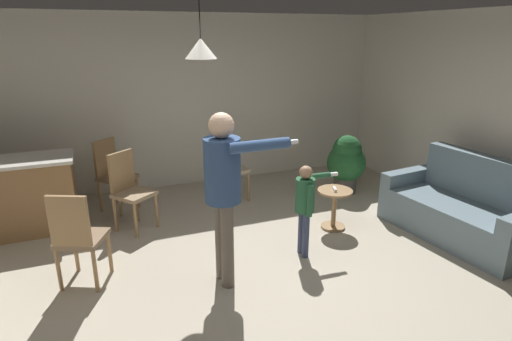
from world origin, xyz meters
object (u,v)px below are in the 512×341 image
kitchen_counter (23,196)px  potted_plant_corner (346,162)px  spare_remote_on_table (335,189)px  person_adult (224,181)px  person_child (306,201)px  dining_chair_near_wall (227,166)px  dining_chair_by_counter (78,236)px  dining_chair_centre_back (130,188)px  side_table_by_couch (334,204)px  couch_floral (461,211)px  dining_chair_spare (113,172)px

kitchen_counter → potted_plant_corner: (4.49, -0.29, 0.03)m
spare_remote_on_table → person_adult: bearing=-158.3°
person_child → dining_chair_near_wall: person_child is taller
dining_chair_near_wall → spare_remote_on_table: dining_chair_near_wall is taller
dining_chair_by_counter → spare_remote_on_table: (2.98, 0.21, -0.01)m
dining_chair_centre_back → potted_plant_corner: 3.25m
kitchen_counter → side_table_by_couch: kitchen_counter is taller
dining_chair_near_wall → spare_remote_on_table: bearing=25.0°
couch_floral → side_table_by_couch: 1.53m
dining_chair_near_wall → potted_plant_corner: bearing=69.7°
potted_plant_corner → dining_chair_near_wall: bearing=169.4°
couch_floral → dining_chair_by_counter: 4.36m
person_adult → dining_chair_centre_back: size_ratio=1.72×
person_child → person_adult: bearing=-76.2°
dining_chair_near_wall → spare_remote_on_table: (0.96, -1.39, -0.01)m
kitchen_counter → person_adult: (2.00, -1.99, 0.59)m
potted_plant_corner → kitchen_counter: bearing=176.3°
dining_chair_spare → dining_chair_near_wall: bearing=126.5°
dining_chair_by_counter → dining_chair_spare: size_ratio=1.00×
side_table_by_couch → dining_chair_spare: 3.08m
side_table_by_couch → dining_chair_by_counter: 3.01m
person_child → dining_chair_centre_back: 2.24m
dining_chair_by_counter → potted_plant_corner: size_ratio=1.09×
side_table_by_couch → couch_floral: bearing=-29.5°
couch_floral → person_adult: bearing=81.8°
dining_chair_centre_back → potted_plant_corner: (3.25, 0.09, -0.04)m
dining_chair_near_wall → side_table_by_couch: bearing=25.5°
kitchen_counter → potted_plant_corner: kitchen_counter is taller
spare_remote_on_table → dining_chair_spare: bearing=146.2°
person_child → side_table_by_couch: bearing=128.1°
side_table_by_couch → person_child: (-0.67, -0.47, 0.33)m
dining_chair_by_counter → dining_chair_near_wall: (2.02, 1.60, 0.00)m
person_child → potted_plant_corner: (1.52, 1.51, -0.15)m
dining_chair_centre_back → person_child: bearing=102.9°
person_adult → dining_chair_centre_back: (-0.75, 1.61, -0.52)m
kitchen_counter → spare_remote_on_table: bearing=-20.3°
kitchen_counter → couch_floral: bearing=-22.7°
side_table_by_couch → person_child: person_child is taller
person_adult → dining_chair_centre_back: person_adult is taller
side_table_by_couch → person_adult: (-1.65, -0.66, 0.74)m
person_adult → person_child: bearing=99.4°
kitchen_counter → side_table_by_couch: 3.88m
dining_chair_by_counter → dining_chair_spare: 1.96m
spare_remote_on_table → dining_chair_near_wall: bearing=124.7°
dining_chair_spare → side_table_by_couch: bearing=104.1°
person_adult → person_child: person_adult is taller
dining_chair_by_counter → potted_plant_corner: (3.84, 1.26, -0.04)m
dining_chair_near_wall → dining_chair_centre_back: 1.49m
couch_floral → person_adult: person_adult is taller
couch_floral → spare_remote_on_table: bearing=54.7°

